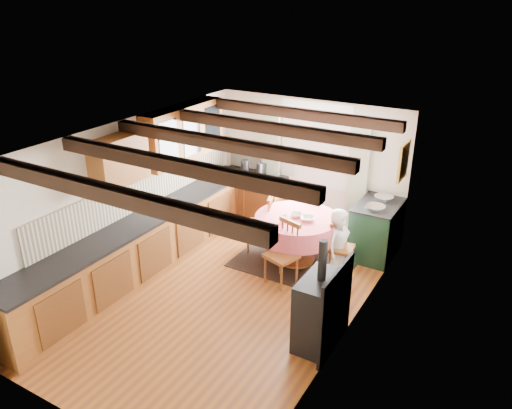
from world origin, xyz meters
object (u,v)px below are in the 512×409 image
Objects in this scene: cast_iron_stove at (320,294)px; aga_range at (377,229)px; chair_near at (281,254)px; chair_right at (342,246)px; child_far at (315,218)px; cup at (284,218)px; chair_left at (260,223)px; child_right at (338,241)px; dining_table at (296,239)px.

aga_range is at bearing 92.39° from cast_iron_stove.
chair_near is 1.03m from chair_right.
chair_right is at bearing 121.17° from child_far.
chair_right is 8.67× the size of cup.
cast_iron_stove is (1.87, -1.77, 0.22)m from chair_left.
chair_left is at bearing 96.71° from child_right.
aga_range is 0.70× the size of cast_iron_stove.
chair_near is 1.10m from chair_left.
child_right reaches higher than dining_table.
cup is at bearing 117.43° from child_right.
child_far is (-1.14, 2.44, -0.23)m from cast_iron_stove.
chair_left is at bearing 81.77° from chair_right.
dining_table is 0.53m from cup.
chair_left is at bearing -154.04° from aga_range.
cup is (-0.79, -0.30, 0.32)m from child_right.
cup is (-1.15, -1.15, 0.38)m from aga_range.
cast_iron_stove is (1.16, -1.72, 0.33)m from dining_table.
cup is at bearing 64.65° from child_far.
child_right is at bearing 117.43° from child_far.
chair_near is 0.99× the size of chair_left.
child_far reaches higher than chair_right.
dining_table is 1.33× the size of chair_near.
aga_range is 1.68m from cup.
cast_iron_stove is 1.95m from cup.
child_far is at bearing 115.10° from cast_iron_stove.
child_right is at bearing -113.14° from aga_range.
aga_range is at bearing 44.97° from cup.
chair_near reaches higher than aga_range.
child_far is at bearing 40.02° from chair_right.
cast_iron_stove is 1.45× the size of child_far.
dining_table is 1.39m from aga_range.
cup is at bearing 130.58° from cast_iron_stove.
cup reaches higher than dining_table.
chair_left is 0.96× the size of child_right.
chair_near is at bearing 130.27° from chair_right.
aga_range is (0.96, 1.61, -0.03)m from chair_near.
cup is at bearing 130.85° from chair_near.
cast_iron_stove is (0.11, -2.63, 0.26)m from aga_range.
cast_iron_stove reaches higher than aga_range.
child_far reaches higher than cup.
dining_table is 0.77m from chair_right.
cup is at bearing 44.71° from chair_left.
chair_left is 0.99× the size of aga_range.
aga_range reaches higher than chair_right.
aga_range is 0.97× the size of child_right.
dining_table is 2.10m from cast_iron_stove.
chair_right is at bearing 66.96° from chair_near.
chair_near is 9.82× the size of cup.
dining_table is at bearing 67.35° from cup.
aga_range is 0.93m from child_right.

